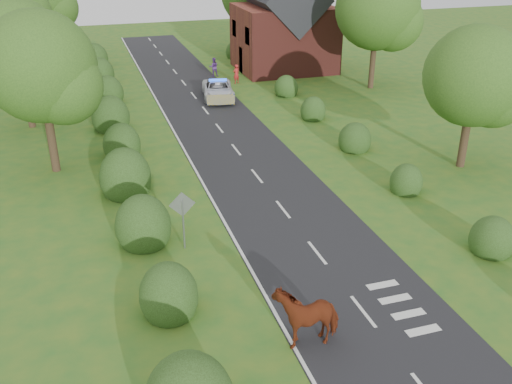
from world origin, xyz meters
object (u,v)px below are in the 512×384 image
object	(u,v)px
cow	(306,317)
police_van	(218,90)
road_sign	(183,212)
pedestrian_purple	(214,67)
pedestrian_red	(236,74)

from	to	relation	value
cow	police_van	world-z (taller)	cow
road_sign	pedestrian_purple	xyz separation A→B (m)	(7.93, 27.45, -0.86)
cow	road_sign	bearing A→B (deg)	-160.20
cow	pedestrian_red	xyz separation A→B (m)	(6.50, 31.19, -0.04)
road_sign	pedestrian_red	bearing A→B (deg)	69.63
pedestrian_red	cow	bearing A→B (deg)	57.09
police_van	cow	bearing A→B (deg)	-88.68
police_van	pedestrian_red	bearing A→B (deg)	66.68
cow	pedestrian_red	size ratio (longest dim) A/B	1.49
police_van	pedestrian_red	size ratio (longest dim) A/B	3.28
police_van	pedestrian_purple	distance (m)	6.88
police_van	pedestrian_red	distance (m)	4.59
pedestrian_red	pedestrian_purple	distance (m)	3.13
pedestrian_purple	police_van	bearing A→B (deg)	85.99
pedestrian_red	road_sign	bearing A→B (deg)	48.49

